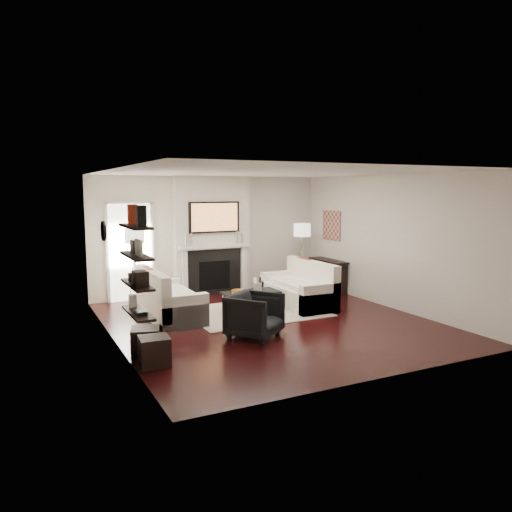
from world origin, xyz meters
name	(u,v)px	position (x,y,z in m)	size (l,w,h in m)	color
room_envelope	(271,249)	(0.00, 0.00, 1.35)	(6.00, 6.00, 6.00)	black
chimney_breast	(212,236)	(0.00, 2.88, 1.35)	(1.80, 0.25, 2.70)	silver
fireplace_surround	(215,272)	(0.00, 2.74, 0.52)	(1.30, 0.02, 1.04)	black
firebox	(215,275)	(0.00, 2.73, 0.45)	(0.75, 0.02, 0.65)	black
mantel_pilaster_l	(185,273)	(-0.72, 2.71, 0.55)	(0.12, 0.08, 1.10)	white
mantel_pilaster_r	(244,269)	(0.72, 2.71, 0.55)	(0.12, 0.08, 1.10)	white
mantel_shelf	(215,246)	(0.00, 2.69, 1.12)	(1.70, 0.18, 0.07)	white
tv_body	(214,217)	(0.00, 2.71, 1.78)	(1.20, 0.06, 0.70)	black
tv_screen	(215,217)	(0.00, 2.68, 1.78)	(1.10, 0.01, 0.62)	#BF723F
candlestick_l_tall	(192,239)	(-0.55, 2.70, 1.30)	(0.04, 0.04, 0.30)	silver
candlestick_l_short	(186,241)	(-0.68, 2.70, 1.27)	(0.04, 0.04, 0.24)	silver
candlestick_r_tall	(237,237)	(0.55, 2.70, 1.30)	(0.04, 0.04, 0.30)	silver
candlestick_r_short	(242,238)	(0.68, 2.70, 1.27)	(0.04, 0.04, 0.24)	silver
hallway_panel	(130,253)	(-1.85, 2.98, 1.05)	(0.90, 0.02, 2.10)	white
door_trim_l	(107,254)	(-2.33, 2.96, 1.05)	(0.06, 0.06, 2.16)	white
door_trim_r	(152,251)	(-1.37, 2.96, 1.05)	(0.06, 0.06, 2.16)	white
door_trim_top	(129,202)	(-1.85, 2.96, 2.13)	(1.02, 0.06, 0.06)	white
rug	(254,312)	(0.07, 0.84, 0.01)	(2.60, 2.00, 0.01)	#B5A795
loveseat_left_base	(171,307)	(-1.52, 1.12, 0.21)	(0.85, 1.80, 0.42)	white
loveseat_left_back	(153,292)	(-1.86, 1.12, 0.53)	(0.18, 1.80, 0.80)	white
loveseat_left_arm_n	(185,312)	(-1.52, 0.31, 0.30)	(0.85, 0.18, 0.60)	white
loveseat_left_arm_s	(159,294)	(-1.52, 1.93, 0.30)	(0.85, 0.18, 0.60)	white
loveseat_left_cushion	(173,293)	(-1.47, 1.12, 0.47)	(0.63, 1.44, 0.10)	white
pillow_left_orange	(149,279)	(-1.86, 1.42, 0.73)	(0.10, 0.42, 0.42)	#9F2613
pillow_left_charcoal	(157,285)	(-1.86, 0.82, 0.72)	(0.10, 0.40, 0.40)	black
loveseat_right_base	(298,296)	(1.14, 0.93, 0.21)	(0.85, 1.80, 0.42)	white
loveseat_right_back	(312,280)	(1.47, 0.93, 0.53)	(0.18, 1.80, 0.80)	white
loveseat_right_arm_n	(320,299)	(1.14, 0.12, 0.30)	(0.85, 0.18, 0.60)	white
loveseat_right_arm_s	(279,285)	(1.14, 1.74, 0.30)	(0.85, 0.18, 0.60)	white
loveseat_right_cushion	(296,284)	(1.09, 0.93, 0.47)	(0.63, 1.44, 0.10)	white
pillow_right_orange	(304,268)	(1.47, 1.23, 0.73)	(0.10, 0.42, 0.42)	#9F2613
pillow_right_charcoal	(320,273)	(1.47, 0.63, 0.72)	(0.10, 0.40, 0.40)	black
coffee_table	(251,292)	(0.01, 0.85, 0.40)	(1.10, 0.55, 0.04)	black
coffee_leg_nw	(232,308)	(-0.49, 0.63, 0.19)	(0.02, 0.02, 0.38)	silver
coffee_leg_ne	(279,303)	(0.51, 0.63, 0.19)	(0.02, 0.02, 0.38)	silver
coffee_leg_sw	(223,303)	(-0.49, 1.07, 0.19)	(0.02, 0.02, 0.38)	silver
coffee_leg_se	(268,298)	(0.51, 1.07, 0.19)	(0.02, 0.02, 0.38)	silver
hurricane_glass	(258,284)	(0.16, 0.85, 0.56)	(0.16, 0.16, 0.27)	white
hurricane_candle	(258,287)	(0.16, 0.85, 0.50)	(0.10, 0.10, 0.15)	white
copper_bowl	(239,291)	(-0.24, 0.85, 0.45)	(0.31, 0.31, 0.05)	#C06C20
armchair	(255,313)	(-0.64, -0.65, 0.39)	(0.77, 0.72, 0.79)	black
lamp_left_post	(136,277)	(-1.85, 2.51, 0.60)	(0.02, 0.02, 1.20)	silver
lamp_left_shade	(134,236)	(-1.85, 2.51, 1.45)	(0.40, 0.40, 0.30)	white
lamp_left_leg_a	(141,276)	(-1.74, 2.51, 0.60)	(0.02, 0.02, 1.25)	silver
lamp_left_leg_b	(132,276)	(-1.91, 2.60, 0.60)	(0.02, 0.02, 1.25)	silver
lamp_left_leg_c	(134,277)	(-1.91, 2.41, 0.60)	(0.02, 0.02, 1.25)	silver
lamp_right_post	(302,265)	(2.05, 2.28, 0.60)	(0.02, 0.02, 1.20)	silver
lamp_right_shade	(302,230)	(2.05, 2.28, 1.45)	(0.40, 0.40, 0.30)	white
lamp_right_leg_a	(306,265)	(2.16, 2.28, 0.60)	(0.02, 0.02, 1.25)	silver
lamp_right_leg_b	(298,265)	(2.00, 2.37, 0.60)	(0.02, 0.02, 1.25)	silver
lamp_right_leg_c	(302,266)	(1.99, 2.18, 0.60)	(0.02, 0.02, 1.25)	silver
console_top	(328,261)	(2.57, 1.93, 0.73)	(0.35, 1.20, 0.04)	black
console_leg_n	(342,280)	(2.57, 1.38, 0.35)	(0.30, 0.04, 0.71)	black
console_leg_s	(315,273)	(2.57, 2.48, 0.35)	(0.30, 0.04, 0.71)	black
wall_art	(332,225)	(2.73, 2.05, 1.55)	(0.03, 0.70, 0.70)	#9D5E4E
shelf_bottom	(138,313)	(-2.62, -1.00, 0.70)	(0.25, 1.00, 0.04)	black
shelf_lower	(137,285)	(-2.62, -1.00, 1.10)	(0.25, 1.00, 0.04)	black
shelf_upper	(136,256)	(-2.62, -1.00, 1.50)	(0.25, 1.00, 0.04)	black
shelf_top	(135,227)	(-2.62, -1.00, 1.90)	(0.25, 1.00, 0.04)	black
decor_magfile_a	(141,216)	(-2.62, -1.36, 2.06)	(0.12, 0.10, 0.28)	black
decor_magfile_b	(132,214)	(-2.62, -0.85, 2.06)	(0.12, 0.10, 0.28)	#9F2613
decor_frame_a	(139,248)	(-2.62, -1.16, 1.63)	(0.04, 0.30, 0.22)	white
decor_frame_b	(133,247)	(-2.62, -0.82, 1.61)	(0.04, 0.22, 0.18)	black
decor_wine_rack	(140,278)	(-2.62, -1.20, 1.22)	(0.18, 0.25, 0.20)	black
decor_box_small	(134,277)	(-2.62, -0.83, 1.18)	(0.15, 0.12, 0.12)	black
decor_books	(141,313)	(-2.62, -1.17, 0.74)	(0.14, 0.20, 0.05)	black
decor_box_tall	(133,301)	(-2.62, -0.68, 0.81)	(0.10, 0.10, 0.18)	white
clock_rim	(103,231)	(-2.73, 0.90, 1.70)	(0.34, 0.34, 0.04)	black
clock_face	(105,231)	(-2.71, 0.90, 1.70)	(0.29, 0.29, 0.01)	white
ottoman_near	(145,341)	(-2.47, -0.75, 0.20)	(0.40, 0.40, 0.40)	black
ottoman_far	(154,351)	(-2.47, -1.24, 0.20)	(0.40, 0.40, 0.40)	black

